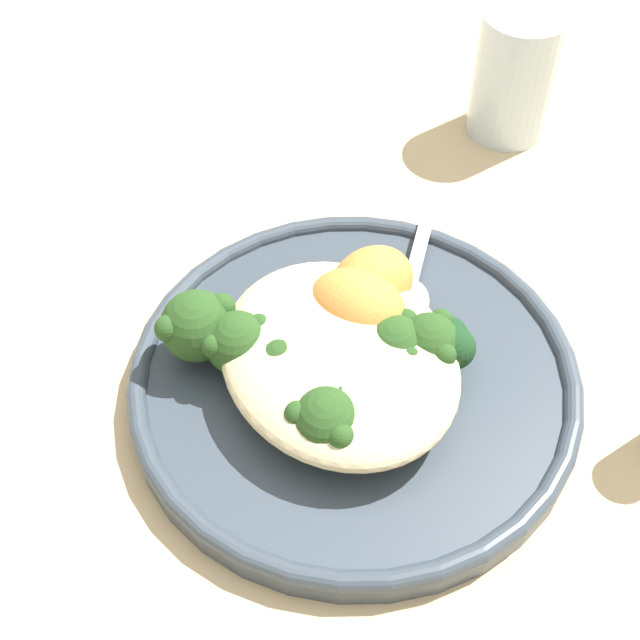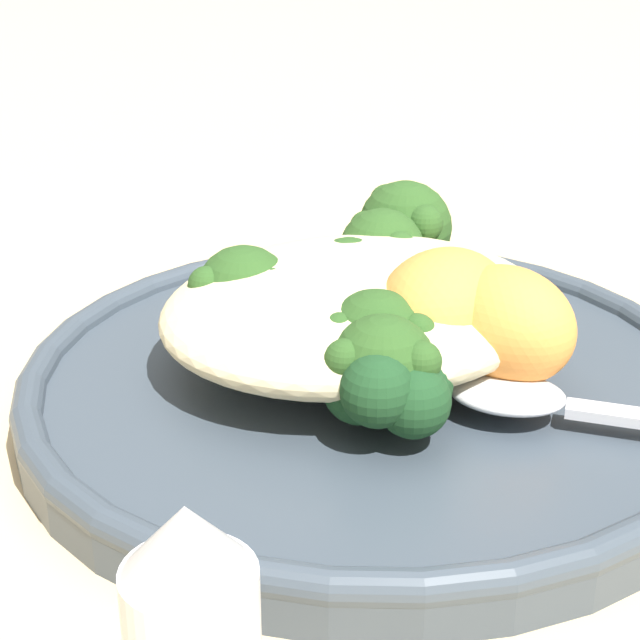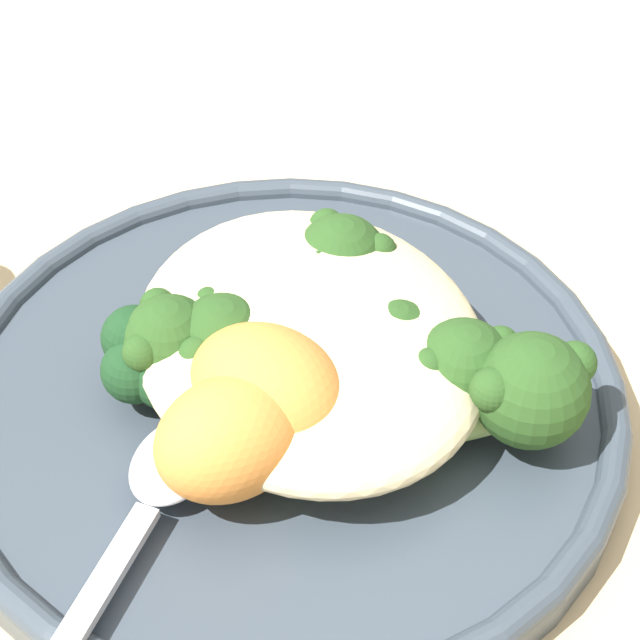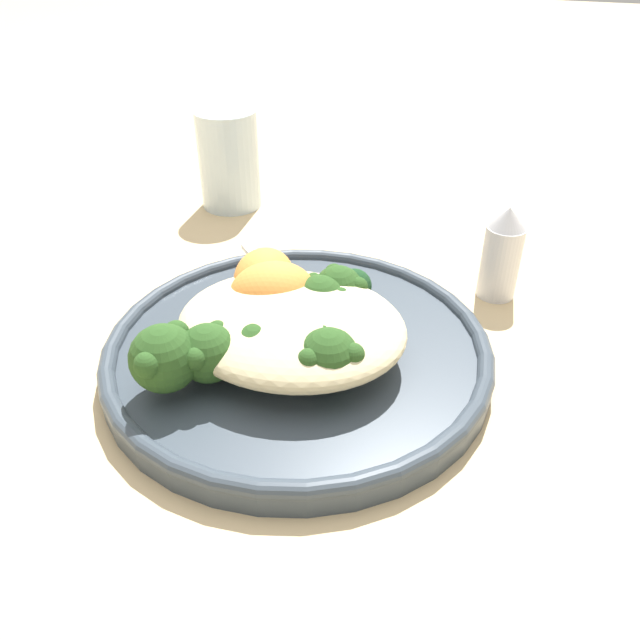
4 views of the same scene
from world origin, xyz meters
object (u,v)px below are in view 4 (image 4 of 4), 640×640
(broccoli_stalk_6, at_px, (329,294))
(sweet_potato_chunk_1, at_px, (273,294))
(spoon, at_px, (283,284))
(broccoli_stalk_4, at_px, (301,334))
(quinoa_mound, at_px, (287,325))
(broccoli_stalk_3, at_px, (314,351))
(salt_shaker, at_px, (502,253))
(broccoli_stalk_2, at_px, (254,341))
(broccoli_stalk_5, at_px, (307,304))
(kale_tuft, at_px, (341,292))
(sweet_potato_chunk_0, at_px, (264,279))
(water_glass, at_px, (229,160))
(plate, at_px, (295,349))
(broccoli_stalk_0, at_px, (175,354))
(broccoli_stalk_1, at_px, (217,346))

(broccoli_stalk_6, distance_m, sweet_potato_chunk_1, 0.04)
(spoon, bearing_deg, broccoli_stalk_4, 163.40)
(quinoa_mound, relative_size, spoon, 1.69)
(broccoli_stalk_3, height_order, salt_shaker, salt_shaker)
(spoon, bearing_deg, broccoli_stalk_2, 143.53)
(broccoli_stalk_2, distance_m, sweet_potato_chunk_1, 0.05)
(broccoli_stalk_5, bearing_deg, kale_tuft, 41.85)
(sweet_potato_chunk_0, bearing_deg, quinoa_mound, 127.76)
(sweet_potato_chunk_0, bearing_deg, broccoli_stalk_4, 134.40)
(quinoa_mound, distance_m, sweet_potato_chunk_1, 0.03)
(broccoli_stalk_6, height_order, water_glass, water_glass)
(plate, bearing_deg, broccoli_stalk_3, 129.13)
(kale_tuft, bearing_deg, broccoli_stalk_5, 58.78)
(broccoli_stalk_2, bearing_deg, sweet_potato_chunk_0, 169.51)
(broccoli_stalk_0, xyz_separation_m, water_glass, (0.11, -0.30, 0.01))
(broccoli_stalk_0, bearing_deg, plate, 154.98)
(broccoli_stalk_5, relative_size, spoon, 0.97)
(broccoli_stalk_2, height_order, salt_shaker, salt_shaker)
(broccoli_stalk_4, relative_size, broccoli_stalk_6, 1.02)
(salt_shaker, bearing_deg, water_glass, -18.48)
(broccoli_stalk_0, height_order, broccoli_stalk_4, broccoli_stalk_0)
(broccoli_stalk_0, bearing_deg, salt_shaker, 153.37)
(broccoli_stalk_1, distance_m, broccoli_stalk_5, 0.07)
(plate, xyz_separation_m, water_glass, (0.16, -0.24, 0.04))
(broccoli_stalk_2, distance_m, spoon, 0.09)
(broccoli_stalk_1, xyz_separation_m, broccoli_stalk_2, (-0.02, -0.01, -0.00))
(broccoli_stalk_4, height_order, broccoli_stalk_5, broccoli_stalk_5)
(sweet_potato_chunk_0, distance_m, kale_tuft, 0.06)
(plate, relative_size, water_glass, 2.71)
(plate, distance_m, sweet_potato_chunk_1, 0.04)
(broccoli_stalk_1, relative_size, spoon, 1.27)
(spoon, relative_size, water_glass, 0.91)
(plate, distance_m, water_glass, 0.29)
(sweet_potato_chunk_1, xyz_separation_m, spoon, (0.01, -0.04, -0.02))
(plate, height_order, broccoli_stalk_3, broccoli_stalk_3)
(broccoli_stalk_4, xyz_separation_m, sweet_potato_chunk_0, (0.05, -0.05, 0.01))
(broccoli_stalk_5, xyz_separation_m, salt_shaker, (-0.12, -0.12, -0.00))
(broccoli_stalk_3, height_order, broccoli_stalk_6, broccoli_stalk_3)
(broccoli_stalk_0, bearing_deg, broccoli_stalk_3, 127.00)
(spoon, bearing_deg, quinoa_mound, 156.99)
(plate, bearing_deg, quinoa_mound, 87.07)
(broccoli_stalk_1, xyz_separation_m, sweet_potato_chunk_1, (-0.01, -0.06, 0.01))
(water_glass, bearing_deg, sweet_potato_chunk_0, 121.81)
(sweet_potato_chunk_1, bearing_deg, broccoli_stalk_0, 67.51)
(plate, relative_size, kale_tuft, 5.93)
(water_glass, bearing_deg, broccoli_stalk_1, 114.04)
(sweet_potato_chunk_1, relative_size, spoon, 0.67)
(sweet_potato_chunk_1, bearing_deg, salt_shaker, -139.61)
(quinoa_mound, bearing_deg, spoon, -66.50)
(spoon, height_order, salt_shaker, salt_shaker)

